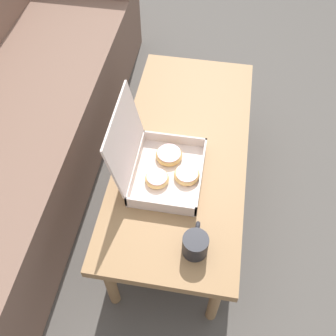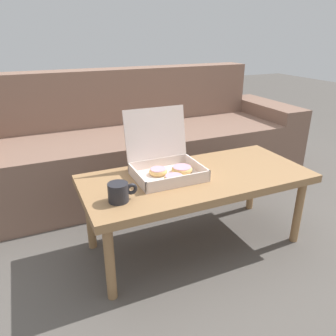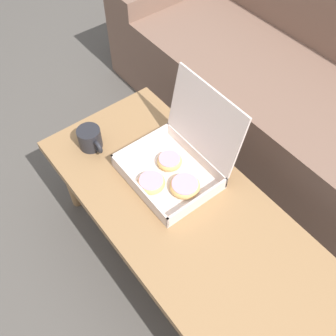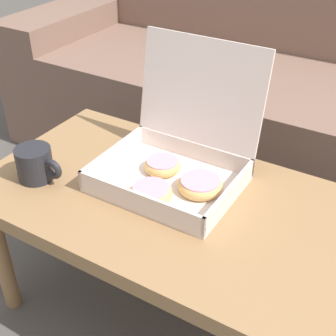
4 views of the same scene
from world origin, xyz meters
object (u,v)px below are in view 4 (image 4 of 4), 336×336
at_px(coffee_table, 213,227).
at_px(pastry_box, 178,160).
at_px(couch, 317,111).
at_px(coffee_mug, 36,164).

distance_m(coffee_table, pastry_box, 0.19).
height_order(coffee_table, pastry_box, pastry_box).
bearing_deg(couch, coffee_mug, -113.99).
xyz_separation_m(couch, coffee_table, (0.00, -0.89, 0.08)).
bearing_deg(pastry_box, coffee_mug, -149.94).
bearing_deg(coffee_mug, coffee_table, 13.14).
distance_m(coffee_table, coffee_mug, 0.46).
distance_m(pastry_box, coffee_mug, 0.35).
height_order(coffee_table, coffee_mug, coffee_mug).
relative_size(couch, coffee_table, 2.13).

